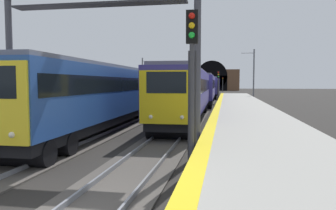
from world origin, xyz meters
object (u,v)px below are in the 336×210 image
object	(u,v)px
railway_signal_near	(192,77)
catenary_mast_near	(143,78)
catenary_mast_far	(254,75)
railway_signal_far	(223,83)
train_adjacent_platform	(166,88)
train_main_approaching	(208,86)
railway_signal_mid	(218,84)
overhead_signal_gantry	(98,27)

from	to	relation	value
railway_signal_near	catenary_mast_near	bearing A→B (deg)	-163.54
catenary_mast_far	railway_signal_far	bearing A→B (deg)	5.72
train_adjacent_platform	railway_signal_far	xyz separation A→B (m)	(65.57, -6.39, 0.48)
railway_signal_near	catenary_mast_far	distance (m)	42.67
railway_signal_near	catenary_mast_near	distance (m)	48.11
railway_signal_far	catenary_mast_near	world-z (taller)	catenary_mast_near
railway_signal_near	catenary_mast_far	size ratio (longest dim) A/B	0.65
train_main_approaching	railway_signal_mid	world-z (taller)	railway_signal_mid
train_adjacent_platform	railway_signal_mid	size ratio (longest dim) A/B	13.45
overhead_signal_gantry	catenary_mast_far	bearing A→B (deg)	-13.36
railway_signal_near	railway_signal_far	distance (m)	95.38
train_main_approaching	catenary_mast_near	bearing A→B (deg)	-95.95
train_adjacent_platform	catenary_mast_near	size ratio (longest dim) A/B	8.46
railway_signal_far	train_main_approaching	bearing A→B (deg)	-2.21
train_main_approaching	railway_signal_near	world-z (taller)	railway_signal_near
railway_signal_mid	railway_signal_far	distance (m)	58.91
train_main_approaching	railway_signal_far	bearing A→B (deg)	176.72
catenary_mast_far	railway_signal_near	bearing A→B (deg)	172.85
train_adjacent_platform	railway_signal_near	distance (m)	30.50
train_adjacent_platform	railway_signal_near	world-z (taller)	railway_signal_near
train_main_approaching	catenary_mast_near	distance (m)	11.82
railway_signal_near	railway_signal_mid	distance (m)	36.47
railway_signal_far	catenary_mast_far	world-z (taller)	catenary_mast_far
railway_signal_far	catenary_mast_far	size ratio (longest dim) A/B	0.58
train_main_approaching	railway_signal_near	size ratio (longest dim) A/B	15.11
railway_signal_near	catenary_mast_far	xyz separation A→B (m)	(42.33, -5.31, 1.01)
overhead_signal_gantry	catenary_mast_near	bearing A→B (deg)	12.22
railway_signal_mid	overhead_signal_gantry	size ratio (longest dim) A/B	0.55
railway_signal_far	overhead_signal_gantry	bearing A→B (deg)	-2.56
train_adjacent_platform	railway_signal_mid	world-z (taller)	train_adjacent_platform
railway_signal_far	train_adjacent_platform	bearing A→B (deg)	-5.57
train_main_approaching	railway_signal_near	bearing A→B (deg)	1.38
railway_signal_mid	overhead_signal_gantry	world-z (taller)	overhead_signal_gantry
overhead_signal_gantry	train_main_approaching	bearing A→B (deg)	-2.99
train_main_approaching	overhead_signal_gantry	size ratio (longest dim) A/B	9.43
train_adjacent_platform	overhead_signal_gantry	distance (m)	27.64
train_main_approaching	railway_signal_far	world-z (taller)	railway_signal_far
train_main_approaching	overhead_signal_gantry	bearing A→B (deg)	-4.06
train_main_approaching	train_adjacent_platform	distance (m)	15.96
overhead_signal_gantry	railway_signal_mid	bearing A→B (deg)	-6.97
train_adjacent_platform	railway_signal_near	xyz separation A→B (m)	(-29.81, -6.39, 0.89)
railway_signal_near	overhead_signal_gantry	size ratio (longest dim) A/B	0.62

